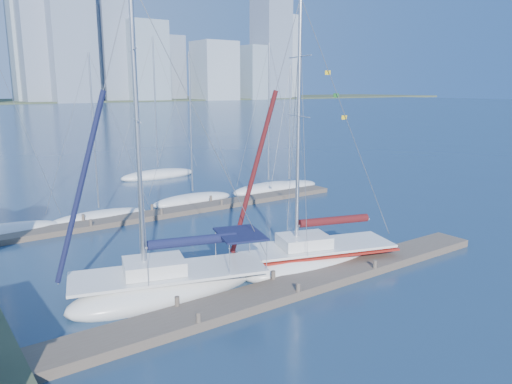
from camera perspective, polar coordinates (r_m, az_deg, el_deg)
ground at (r=23.27m, az=3.36°, el=-11.47°), size 700.00×700.00×0.00m
near_dock at (r=23.19m, az=3.37°, el=-11.02°), size 26.00×2.00×0.40m
far_dock at (r=37.17m, az=-9.86°, el=-2.32°), size 30.00×1.80×0.36m
sailboat_navy at (r=23.10m, az=-9.90°, el=-9.08°), size 9.84×5.59×14.08m
sailboat_maroon at (r=26.57m, az=6.69°, el=-6.10°), size 9.47×5.49×14.00m
bg_boat_1 at (r=36.97m, az=-17.46°, el=-2.70°), size 7.19×3.42×11.77m
bg_boat_3 at (r=40.75m, az=-7.23°, el=-0.86°), size 7.29×3.69×12.20m
bg_boat_4 at (r=44.79m, az=1.44°, el=0.43°), size 7.78×3.32×13.23m
bg_boat_5 at (r=45.83m, az=3.78°, el=0.64°), size 6.58×4.24×11.46m
bg_boat_7 at (r=52.66m, az=-11.12°, el=1.97°), size 8.42×5.16×14.42m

